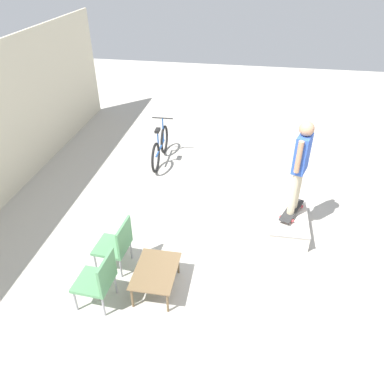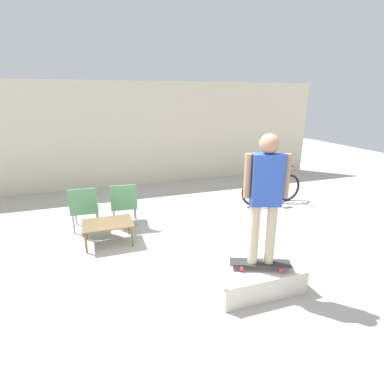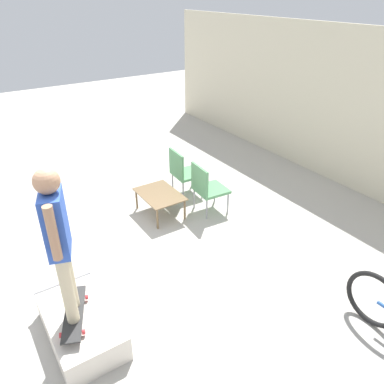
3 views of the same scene
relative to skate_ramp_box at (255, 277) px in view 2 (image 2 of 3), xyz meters
name	(u,v)px [view 2 (image 2 of 3)]	position (x,y,z in m)	size (l,w,h in m)	color
ground_plane	(185,273)	(-0.82, 0.67, -0.17)	(24.00, 24.00, 0.00)	#B7B2A8
house_wall_back	(133,135)	(-0.82, 5.74, 1.33)	(12.00, 0.06, 3.00)	beige
skate_ramp_box	(255,277)	(0.00, 0.00, 0.00)	(1.26, 0.70, 0.36)	silver
skateboard_on_ramp	(260,263)	(0.03, -0.05, 0.25)	(0.84, 0.50, 0.07)	#2D2D2D
person_skater	(266,191)	(0.03, -0.05, 1.29)	(0.55, 0.31, 1.74)	#C6B793
coffee_table	(108,225)	(-1.85, 2.05, 0.19)	(0.89, 0.63, 0.41)	brown
patio_chair_left	(84,207)	(-2.24, 2.79, 0.33)	(0.55, 0.55, 0.91)	#99999E
patio_chair_right	(124,202)	(-1.47, 2.79, 0.33)	(0.56, 0.56, 0.91)	#99999E
bicycle	(272,189)	(2.18, 2.97, 0.21)	(1.69, 0.52, 0.99)	black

